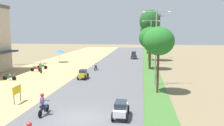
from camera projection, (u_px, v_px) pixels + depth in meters
ground_plane at (80, 119)px, 16.07m from camera, size 180.00×180.00×0.00m
road_strip at (80, 119)px, 16.06m from camera, size 9.00×140.00×0.08m
median_strip at (162, 123)px, 15.31m from camera, size 2.40×140.00×0.06m
parked_motorbike_nearest at (10, 76)px, 28.46m from camera, size 1.80×0.54×0.94m
parked_motorbike_second at (36, 68)px, 34.65m from camera, size 1.80×0.54×0.94m
parked_motorbike_third at (42, 66)px, 36.88m from camera, size 1.80×0.54×0.94m
street_signboard at (17, 91)px, 19.45m from camera, size 0.06×1.30×1.50m
vendor_umbrella at (59, 51)px, 44.58m from camera, size 2.20×2.20×2.52m
pedestrian_on_shoulder at (41, 67)px, 33.30m from camera, size 0.37×0.43×1.62m
median_tree_nearest at (159, 41)px, 22.19m from camera, size 3.07×3.07×6.56m
median_tree_second at (150, 38)px, 36.27m from camera, size 3.62×3.62×6.79m
median_tree_third at (150, 21)px, 46.33m from camera, size 4.20×4.20×10.48m
median_tree_fourth at (148, 30)px, 61.23m from camera, size 4.18×4.18×8.56m
streetlamp_near at (156, 43)px, 25.55m from camera, size 3.16×0.20×8.42m
streetlamp_mid at (151, 39)px, 41.68m from camera, size 3.16×0.20×8.13m
streetlamp_far at (148, 37)px, 67.40m from camera, size 3.16×0.20×7.54m
utility_pole_near at (159, 35)px, 51.33m from camera, size 1.80×0.20×9.99m
car_sedan_white at (121, 108)px, 16.14m from camera, size 1.10×2.26×1.19m
car_hatchback_yellow at (83, 74)px, 29.17m from camera, size 1.04×2.00×1.23m
car_van_charcoal at (134, 55)px, 50.25m from camera, size 1.19×2.41×1.67m
motorbike_ahead_second at (43, 105)px, 16.64m from camera, size 0.54×1.80×1.66m
motorbike_ahead_third at (96, 67)px, 35.99m from camera, size 0.54×1.80×0.94m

